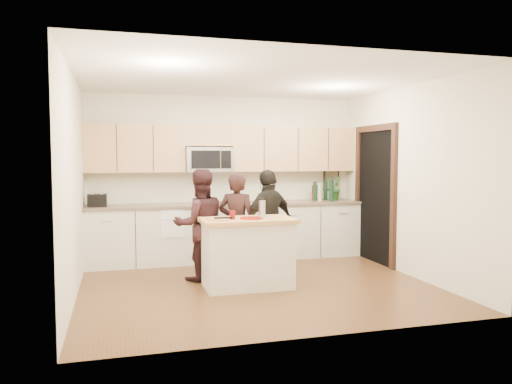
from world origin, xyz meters
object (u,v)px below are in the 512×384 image
object	(u,v)px
toaster	(97,200)
woman_center	(200,225)
woman_left	(237,225)
woman_right	(269,223)
island	(247,253)

from	to	relation	value
toaster	woman_center	world-z (taller)	woman_center
woman_center	woman_left	bearing A→B (deg)	175.47
woman_right	toaster	bearing A→B (deg)	-53.76
toaster	woman_left	xyz separation A→B (m)	(1.90, -1.19, -0.29)
island	woman_left	distance (m)	0.63
woman_left	woman_right	size ratio (longest dim) A/B	0.98
toaster	woman_left	world-z (taller)	woman_left
woman_left	woman_center	world-z (taller)	woman_center
toaster	woman_center	xyz separation A→B (m)	(1.38, -1.20, -0.27)
toaster	woman_left	distance (m)	2.26
island	woman_left	world-z (taller)	woman_left
woman_center	woman_right	xyz separation A→B (m)	(0.99, -0.00, -0.01)
island	woman_right	world-z (taller)	woman_right
woman_left	woman_right	bearing A→B (deg)	-151.81
toaster	island	bearing A→B (deg)	-42.44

